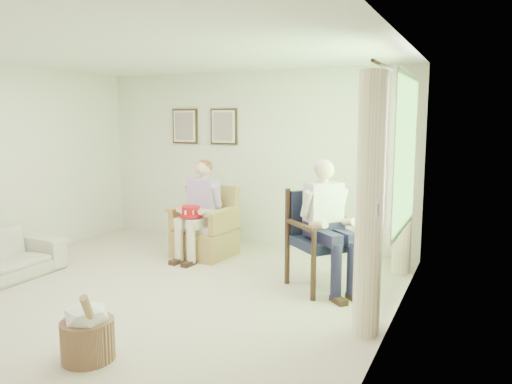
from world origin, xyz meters
TOP-DOWN VIEW (x-y plane):
  - floor at (0.00, 0.00)m, footprint 5.50×5.50m
  - back_wall at (0.00, 2.75)m, footprint 5.00×0.04m
  - right_wall at (2.50, 0.00)m, footprint 0.04×5.50m
  - ceiling at (0.00, 0.00)m, footprint 5.00×5.50m
  - window at (2.46, 1.20)m, footprint 0.13×2.50m
  - curtain_left at (2.33, 0.22)m, footprint 0.34×0.34m
  - curtain_right at (2.33, 2.18)m, footprint 0.34×0.34m
  - framed_print_left at (-1.15, 2.71)m, footprint 0.45×0.05m
  - framed_print_right at (-0.45, 2.71)m, footprint 0.45×0.05m
  - wicker_armchair at (-0.27, 1.83)m, footprint 0.76×0.75m
  - wood_armchair at (1.64, 1.31)m, footprint 0.70×0.66m
  - person_wicker at (-0.27, 1.70)m, footprint 0.40×0.62m
  - person_dark at (1.64, 1.13)m, footprint 0.40×0.63m
  - red_hat at (-0.29, 1.49)m, footprint 0.30×0.30m
  - hatbox at (0.45, -1.22)m, footprint 0.42×0.42m

SIDE VIEW (x-z plane):
  - floor at x=0.00m, z-range 0.00..0.00m
  - hatbox at x=0.45m, z-range -0.07..0.55m
  - wicker_armchair at x=-0.27m, z-range -0.18..0.79m
  - wood_armchair at x=1.64m, z-range 0.05..1.13m
  - red_hat at x=-0.29m, z-range 0.60..0.74m
  - person_wicker at x=-0.27m, z-range 0.10..1.42m
  - person_dark at x=1.64m, z-range 0.14..1.56m
  - curtain_left at x=2.33m, z-range 0.00..2.30m
  - curtain_right at x=2.33m, z-range 0.00..2.30m
  - back_wall at x=0.00m, z-range 0.00..2.60m
  - right_wall at x=2.50m, z-range 0.00..2.60m
  - window at x=2.46m, z-range 0.77..2.40m
  - framed_print_left at x=-1.15m, z-range 1.51..2.06m
  - framed_print_right at x=-0.45m, z-range 1.51..2.06m
  - ceiling at x=0.00m, z-range 2.59..2.61m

